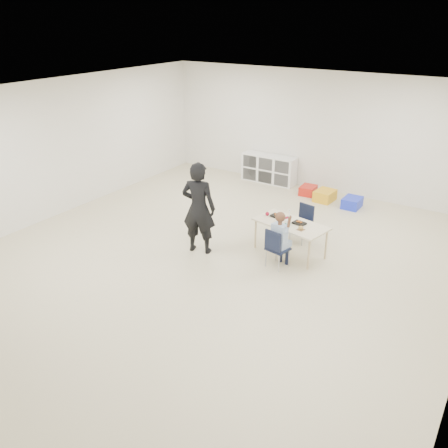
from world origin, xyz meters
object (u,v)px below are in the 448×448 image
Objects in this scene: table at (290,238)px; cubby_shelf at (269,169)px; child at (279,237)px; adult at (199,208)px; chair_near at (278,248)px.

cubby_shelf is (-2.16, 3.28, 0.05)m from table.
adult reaches higher than child.
table is 3.93m from cubby_shelf.
adult is at bearing -139.25° from table.
adult is (-1.45, -0.24, 0.48)m from chair_near.
table is 0.99× the size of cubby_shelf.
chair_near is 0.63× the size of child.
cubby_shelf is at bearing 134.58° from table.
table is 1.96× the size of chair_near.
cubby_shelf is 4.18m from adult.
adult is (-1.41, -0.80, 0.54)m from table.
chair_near reaches higher than cubby_shelf.
adult is at bearing -79.61° from cubby_shelf.
table is 0.62m from child.
cubby_shelf is (-2.20, 3.84, -0.00)m from chair_near.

